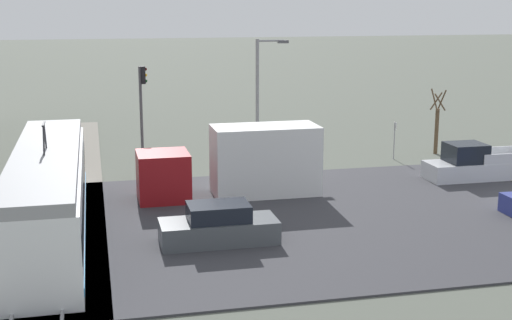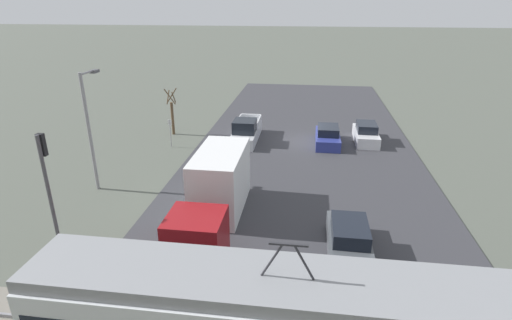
{
  "view_description": "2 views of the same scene",
  "coord_description": "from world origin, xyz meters",
  "px_view_note": "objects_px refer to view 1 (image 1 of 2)",
  "views": [
    {
      "loc": [
        -28.34,
        19.91,
        9.23
      ],
      "look_at": [
        -0.36,
        13.45,
        2.85
      ],
      "focal_mm": 50.0,
      "sensor_mm": 36.0,
      "label": 1
    },
    {
      "loc": [
        -0.21,
        31.18,
        10.83
      ],
      "look_at": [
        2.59,
        10.61,
        2.53
      ],
      "focal_mm": 28.0,
      "sensor_mm": 36.0,
      "label": 2
    }
  ],
  "objects_px": {
    "street_tree": "(437,125)",
    "traffic_light_pole": "(142,105)",
    "street_lamp_near_crossing": "(261,89)",
    "pickup_truck": "(476,165)",
    "box_truck": "(241,164)",
    "no_parking_sign": "(395,137)",
    "light_rail_tram": "(48,195)",
    "sedan_car_0": "(219,226)"
  },
  "relations": [
    {
      "from": "street_tree",
      "to": "traffic_light_pole",
      "type": "bearing_deg",
      "value": 92.77
    },
    {
      "from": "traffic_light_pole",
      "to": "street_lamp_near_crossing",
      "type": "relative_size",
      "value": 0.82
    },
    {
      "from": "pickup_truck",
      "to": "street_tree",
      "type": "bearing_deg",
      "value": -8.64
    },
    {
      "from": "street_lamp_near_crossing",
      "to": "traffic_light_pole",
      "type": "bearing_deg",
      "value": 105.47
    },
    {
      "from": "box_truck",
      "to": "street_tree",
      "type": "distance_m",
      "value": 15.52
    },
    {
      "from": "pickup_truck",
      "to": "traffic_light_pole",
      "type": "xyz_separation_m",
      "value": [
        5.7,
        17.03,
        2.95
      ]
    },
    {
      "from": "no_parking_sign",
      "to": "light_rail_tram",
      "type": "bearing_deg",
      "value": 118.1
    },
    {
      "from": "light_rail_tram",
      "to": "street_tree",
      "type": "height_order",
      "value": "light_rail_tram"
    },
    {
      "from": "street_lamp_near_crossing",
      "to": "sedan_car_0",
      "type": "bearing_deg",
      "value": 160.59
    },
    {
      "from": "light_rail_tram",
      "to": "traffic_light_pole",
      "type": "distance_m",
      "value": 11.48
    },
    {
      "from": "light_rail_tram",
      "to": "box_truck",
      "type": "distance_m",
      "value": 9.68
    },
    {
      "from": "pickup_truck",
      "to": "street_tree",
      "type": "xyz_separation_m",
      "value": [
        6.57,
        -1.0,
        1.03
      ]
    },
    {
      "from": "no_parking_sign",
      "to": "street_tree",
      "type": "bearing_deg",
      "value": -74.42
    },
    {
      "from": "box_truck",
      "to": "no_parking_sign",
      "type": "height_order",
      "value": "box_truck"
    },
    {
      "from": "box_truck",
      "to": "pickup_truck",
      "type": "relative_size",
      "value": 1.53
    },
    {
      "from": "traffic_light_pole",
      "to": "light_rail_tram",
      "type": "bearing_deg",
      "value": 156.38
    },
    {
      "from": "pickup_truck",
      "to": "no_parking_sign",
      "type": "xyz_separation_m",
      "value": [
        5.68,
        2.18,
        0.57
      ]
    },
    {
      "from": "street_lamp_near_crossing",
      "to": "street_tree",
      "type": "bearing_deg",
      "value": -95.76
    },
    {
      "from": "street_tree",
      "to": "street_lamp_near_crossing",
      "type": "relative_size",
      "value": 0.56
    },
    {
      "from": "traffic_light_pole",
      "to": "street_tree",
      "type": "bearing_deg",
      "value": -87.23
    },
    {
      "from": "traffic_light_pole",
      "to": "no_parking_sign",
      "type": "height_order",
      "value": "traffic_light_pole"
    },
    {
      "from": "box_truck",
      "to": "traffic_light_pole",
      "type": "height_order",
      "value": "traffic_light_pole"
    },
    {
      "from": "light_rail_tram",
      "to": "street_lamp_near_crossing",
      "type": "height_order",
      "value": "street_lamp_near_crossing"
    },
    {
      "from": "box_truck",
      "to": "pickup_truck",
      "type": "bearing_deg",
      "value": -87.92
    },
    {
      "from": "sedan_car_0",
      "to": "no_parking_sign",
      "type": "height_order",
      "value": "no_parking_sign"
    },
    {
      "from": "light_rail_tram",
      "to": "street_lamp_near_crossing",
      "type": "xyz_separation_m",
      "value": [
        12.33,
        -11.65,
        2.44
      ]
    },
    {
      "from": "pickup_truck",
      "to": "street_lamp_near_crossing",
      "type": "bearing_deg",
      "value": 52.27
    },
    {
      "from": "box_truck",
      "to": "street_lamp_near_crossing",
      "type": "relative_size",
      "value": 1.22
    },
    {
      "from": "street_tree",
      "to": "street_lamp_near_crossing",
      "type": "xyz_separation_m",
      "value": [
        1.1,
        10.9,
        2.35
      ]
    },
    {
      "from": "sedan_car_0",
      "to": "street_tree",
      "type": "relative_size",
      "value": 1.13
    },
    {
      "from": "box_truck",
      "to": "traffic_light_pole",
      "type": "xyz_separation_m",
      "value": [
        6.16,
        4.19,
        2.13
      ]
    },
    {
      "from": "pickup_truck",
      "to": "sedan_car_0",
      "type": "distance_m",
      "value": 16.71
    },
    {
      "from": "light_rail_tram",
      "to": "box_truck",
      "type": "bearing_deg",
      "value": -64.3
    },
    {
      "from": "sedan_car_0",
      "to": "no_parking_sign",
      "type": "distance_m",
      "value": 18.22
    },
    {
      "from": "sedan_car_0",
      "to": "no_parking_sign",
      "type": "xyz_separation_m",
      "value": [
        12.81,
        -12.94,
        0.65
      ]
    },
    {
      "from": "traffic_light_pole",
      "to": "pickup_truck",
      "type": "bearing_deg",
      "value": -108.49
    },
    {
      "from": "sedan_car_0",
      "to": "street_tree",
      "type": "bearing_deg",
      "value": -49.65
    },
    {
      "from": "pickup_truck",
      "to": "traffic_light_pole",
      "type": "distance_m",
      "value": 18.19
    },
    {
      "from": "light_rail_tram",
      "to": "box_truck",
      "type": "relative_size",
      "value": 1.81
    },
    {
      "from": "sedan_car_0",
      "to": "street_lamp_near_crossing",
      "type": "xyz_separation_m",
      "value": [
        14.79,
        -5.21,
        3.45
      ]
    },
    {
      "from": "street_lamp_near_crossing",
      "to": "no_parking_sign",
      "type": "bearing_deg",
      "value": -104.4
    },
    {
      "from": "street_tree",
      "to": "no_parking_sign",
      "type": "relative_size",
      "value": 1.8
    }
  ]
}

